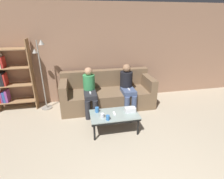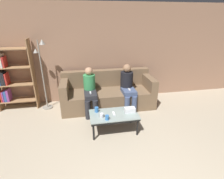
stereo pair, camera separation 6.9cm
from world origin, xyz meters
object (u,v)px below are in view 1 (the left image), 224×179
(cup_near_left, at_px, (108,118))
(seated_person_left_end, at_px, (90,90))
(cup_far_center, at_px, (97,110))
(seated_person_mid_left, at_px, (127,86))
(cup_near_right, at_px, (102,115))
(tissue_box, at_px, (130,110))
(game_remote, at_px, (114,114))
(couch, at_px, (107,94))
(standing_lamp, at_px, (42,68))
(coffee_table, at_px, (114,116))
(bookshelf, at_px, (7,77))

(cup_near_left, bearing_deg, seated_person_left_end, 102.42)
(cup_far_center, xyz_separation_m, seated_person_mid_left, (0.88, 0.80, 0.17))
(cup_near_right, bearing_deg, tissue_box, 9.45)
(game_remote, height_order, seated_person_left_end, seated_person_left_end)
(couch, height_order, standing_lamp, standing_lamp)
(coffee_table, distance_m, game_remote, 0.05)
(cup_near_left, xyz_separation_m, seated_person_mid_left, (0.71, 1.14, 0.17))
(coffee_table, bearing_deg, seated_person_left_end, 114.15)
(seated_person_mid_left, bearing_deg, cup_near_right, -127.83)
(seated_person_left_end, height_order, seated_person_mid_left, seated_person_mid_left)
(bookshelf, distance_m, standing_lamp, 0.88)
(coffee_table, distance_m, seated_person_mid_left, 1.13)
(cup_near_left, bearing_deg, bookshelf, 142.96)
(cup_far_center, bearing_deg, seated_person_mid_left, 42.26)
(bookshelf, relative_size, standing_lamp, 1.00)
(cup_far_center, relative_size, seated_person_left_end, 0.10)
(couch, xyz_separation_m, cup_far_center, (-0.40, -1.02, 0.12))
(cup_near_left, relative_size, standing_lamp, 0.05)
(couch, xyz_separation_m, tissue_box, (0.27, -1.16, 0.12))
(couch, distance_m, tissue_box, 1.19)
(couch, xyz_separation_m, standing_lamp, (-1.58, 0.15, 0.75))
(cup_near_right, distance_m, standing_lamp, 2.00)
(tissue_box, height_order, bookshelf, bookshelf)
(tissue_box, xyz_separation_m, seated_person_left_end, (-0.75, 0.90, 0.14))
(couch, relative_size, cup_far_center, 22.40)
(tissue_box, xyz_separation_m, seated_person_mid_left, (0.20, 0.93, 0.17))
(couch, bearing_deg, seated_person_left_end, -152.06)
(standing_lamp, bearing_deg, seated_person_mid_left, -10.35)
(cup_near_left, distance_m, game_remote, 0.25)
(cup_far_center, bearing_deg, standing_lamp, 135.12)
(coffee_table, height_order, cup_near_right, cup_near_right)
(cup_near_left, xyz_separation_m, cup_near_right, (-0.09, 0.11, -0.00))
(tissue_box, distance_m, game_remote, 0.34)
(game_remote, distance_m, bookshelf, 2.82)
(coffee_table, xyz_separation_m, seated_person_mid_left, (0.55, 0.95, 0.26))
(tissue_box, relative_size, seated_person_left_end, 0.20)
(couch, bearing_deg, bookshelf, 173.07)
(cup_near_left, distance_m, tissue_box, 0.55)
(coffee_table, distance_m, cup_near_left, 0.27)
(cup_far_center, distance_m, game_remote, 0.37)
(couch, relative_size, game_remote, 15.85)
(bookshelf, bearing_deg, standing_lamp, -9.49)
(cup_near_right, bearing_deg, couch, 75.57)
(bookshelf, height_order, standing_lamp, bookshelf)
(coffee_table, relative_size, cup_near_right, 11.22)
(standing_lamp, bearing_deg, tissue_box, -35.19)
(cup_near_left, bearing_deg, game_remote, 47.77)
(coffee_table, relative_size, bookshelf, 0.56)
(coffee_table, height_order, seated_person_mid_left, seated_person_mid_left)
(standing_lamp, xyz_separation_m, seated_person_mid_left, (2.06, -0.38, -0.46))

